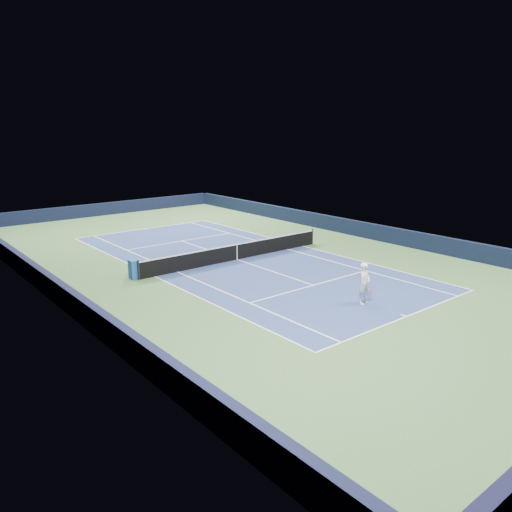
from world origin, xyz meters
TOP-DOWN VIEW (x-y plane):
  - ground at (0.00, 0.00)m, footprint 40.00×40.00m
  - wall_far at (0.00, 19.82)m, footprint 22.00×0.35m
  - wall_right at (10.82, 0.00)m, footprint 0.35×40.00m
  - wall_left at (-10.82, 0.00)m, footprint 0.35×40.00m
  - court_surface at (0.00, 0.00)m, footprint 10.97×23.77m
  - baseline_far at (0.00, 11.88)m, footprint 10.97×0.08m
  - baseline_near at (0.00, -11.88)m, footprint 10.97×0.08m
  - sideline_doubles_right at (5.49, 0.00)m, footprint 0.08×23.77m
  - sideline_doubles_left at (-5.49, 0.00)m, footprint 0.08×23.77m
  - sideline_singles_right at (4.12, 0.00)m, footprint 0.08×23.77m
  - sideline_singles_left at (-4.12, 0.00)m, footprint 0.08×23.77m
  - service_line_far at (0.00, 6.40)m, footprint 8.23×0.08m
  - service_line_near at (0.00, -6.40)m, footprint 8.23×0.08m
  - center_service_line at (0.00, 0.00)m, footprint 0.08×12.80m
  - center_mark_far at (0.00, 11.73)m, footprint 0.08×0.30m
  - center_mark_near at (0.00, -11.73)m, footprint 0.08×0.30m
  - tennis_net at (0.00, 0.00)m, footprint 12.90×0.10m
  - sponsor_cube at (-6.40, 0.34)m, footprint 0.66×0.61m
  - tennis_player at (-0.13, -9.69)m, footprint 0.87×1.33m

SIDE VIEW (x-z plane):
  - ground at x=0.00m, z-range 0.00..0.00m
  - court_surface at x=0.00m, z-range 0.00..0.01m
  - baseline_far at x=0.00m, z-range 0.01..0.01m
  - baseline_near at x=0.00m, z-range 0.01..0.01m
  - sideline_doubles_right at x=5.49m, z-range 0.01..0.01m
  - sideline_doubles_left at x=-5.49m, z-range 0.01..0.01m
  - sideline_singles_right at x=4.12m, z-range 0.01..0.01m
  - sideline_singles_left at x=-4.12m, z-range 0.01..0.01m
  - service_line_far at x=0.00m, z-range 0.01..0.01m
  - service_line_near at x=0.00m, z-range 0.01..0.01m
  - center_service_line at x=0.00m, z-range 0.01..0.01m
  - center_mark_far at x=0.00m, z-range 0.01..0.01m
  - center_mark_near at x=0.00m, z-range 0.01..0.01m
  - tennis_net at x=0.00m, z-range -0.03..1.04m
  - sponsor_cube at x=-6.40m, z-range 0.00..1.02m
  - wall_far at x=0.00m, z-range 0.00..1.10m
  - wall_right at x=10.82m, z-range 0.00..1.10m
  - wall_left at x=-10.82m, z-range 0.00..1.10m
  - tennis_player at x=-0.13m, z-range -0.37..2.27m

